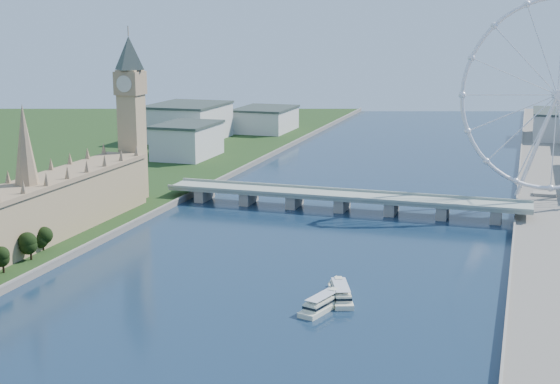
% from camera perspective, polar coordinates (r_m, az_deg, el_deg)
% --- Properties ---
extents(parliament_range, '(24.00, 200.00, 70.00)m').
position_cam_1_polar(parliament_range, '(403.60, -17.86, -1.54)').
color(parliament_range, tan).
rests_on(parliament_range, ground).
extents(big_ben, '(20.02, 20.02, 110.00)m').
position_cam_1_polar(big_ben, '(486.56, -10.87, 6.85)').
color(big_ben, tan).
rests_on(big_ben, ground).
extents(westminster_bridge, '(220.00, 22.00, 9.50)m').
position_cam_1_polar(westminster_bridge, '(471.33, 4.58, -0.53)').
color(westminster_bridge, gray).
rests_on(westminster_bridge, ground).
extents(london_eye, '(113.60, 39.12, 124.30)m').
position_cam_1_polar(london_eye, '(505.33, 19.63, 6.66)').
color(london_eye, silver).
rests_on(london_eye, ground).
extents(city_skyline, '(505.00, 280.00, 32.00)m').
position_cam_1_polar(city_skyline, '(717.17, 12.41, 4.46)').
color(city_skyline, beige).
rests_on(city_skyline, ground).
extents(tour_boat_near, '(17.69, 31.12, 6.70)m').
position_cam_1_polar(tour_boat_near, '(322.67, 4.46, -7.82)').
color(tour_boat_near, beige).
rests_on(tour_boat_near, ground).
extents(tour_boat_far, '(15.62, 30.16, 6.46)m').
position_cam_1_polar(tour_boat_far, '(311.16, 3.14, -8.57)').
color(tour_boat_far, beige).
rests_on(tour_boat_far, ground).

